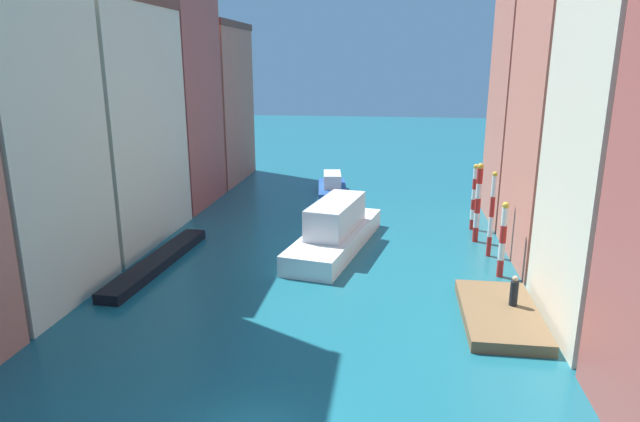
{
  "coord_description": "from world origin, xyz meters",
  "views": [
    {
      "loc": [
        3.83,
        -13.02,
        11.05
      ],
      "look_at": [
        -0.95,
        21.49,
        1.5
      ],
      "focal_mm": 30.74,
      "sensor_mm": 36.0,
      "label": 1
    }
  ],
  "objects_px": {
    "gondola_black": "(158,262)",
    "motorboat_0": "(332,188)",
    "person_on_dock": "(514,292)",
    "vaporetto_white": "(336,230)",
    "mooring_pole_0": "(503,239)",
    "mooring_pole_2": "(478,202)",
    "mooring_pole_1": "(492,214)",
    "waterfront_dock": "(500,314)",
    "mooring_pole_3": "(474,196)"
  },
  "relations": [
    {
      "from": "gondola_black",
      "to": "motorboat_0",
      "type": "xyz_separation_m",
      "value": [
        7.71,
        17.76,
        0.44
      ]
    },
    {
      "from": "person_on_dock",
      "to": "vaporetto_white",
      "type": "distance_m",
      "value": 12.03
    },
    {
      "from": "person_on_dock",
      "to": "mooring_pole_0",
      "type": "distance_m",
      "value": 4.82
    },
    {
      "from": "mooring_pole_2",
      "to": "vaporetto_white",
      "type": "xyz_separation_m",
      "value": [
        -8.63,
        -2.44,
        -1.45
      ]
    },
    {
      "from": "person_on_dock",
      "to": "mooring_pole_1",
      "type": "distance_m",
      "value": 8.03
    },
    {
      "from": "vaporetto_white",
      "to": "motorboat_0",
      "type": "relative_size",
      "value": 1.7
    },
    {
      "from": "waterfront_dock",
      "to": "gondola_black",
      "type": "distance_m",
      "value": 18.21
    },
    {
      "from": "mooring_pole_0",
      "to": "mooring_pole_3",
      "type": "relative_size",
      "value": 0.91
    },
    {
      "from": "mooring_pole_1",
      "to": "vaporetto_white",
      "type": "xyz_separation_m",
      "value": [
        -9.04,
        0.22,
        -1.44
      ]
    },
    {
      "from": "mooring_pole_3",
      "to": "motorboat_0",
      "type": "distance_m",
      "value": 13.42
    },
    {
      "from": "mooring_pole_0",
      "to": "mooring_pole_1",
      "type": "height_order",
      "value": "mooring_pole_1"
    },
    {
      "from": "mooring_pole_0",
      "to": "motorboat_0",
      "type": "distance_m",
      "value": 19.99
    },
    {
      "from": "mooring_pole_0",
      "to": "mooring_pole_2",
      "type": "distance_m",
      "value": 5.89
    },
    {
      "from": "gondola_black",
      "to": "motorboat_0",
      "type": "relative_size",
      "value": 1.57
    },
    {
      "from": "person_on_dock",
      "to": "mooring_pole_3",
      "type": "relative_size",
      "value": 0.31
    },
    {
      "from": "waterfront_dock",
      "to": "vaporetto_white",
      "type": "relative_size",
      "value": 0.56
    },
    {
      "from": "person_on_dock",
      "to": "waterfront_dock",
      "type": "bearing_deg",
      "value": -142.68
    },
    {
      "from": "waterfront_dock",
      "to": "person_on_dock",
      "type": "distance_m",
      "value": 1.19
    },
    {
      "from": "person_on_dock",
      "to": "gondola_black",
      "type": "bearing_deg",
      "value": 168.75
    },
    {
      "from": "mooring_pole_2",
      "to": "motorboat_0",
      "type": "distance_m",
      "value": 15.14
    },
    {
      "from": "person_on_dock",
      "to": "mooring_pole_2",
      "type": "xyz_separation_m",
      "value": [
        -0.24,
        10.57,
        1.43
      ]
    },
    {
      "from": "mooring_pole_1",
      "to": "mooring_pole_3",
      "type": "xyz_separation_m",
      "value": [
        -0.29,
        5.32,
        -0.27
      ]
    },
    {
      "from": "mooring_pole_0",
      "to": "mooring_pole_2",
      "type": "height_order",
      "value": "mooring_pole_2"
    },
    {
      "from": "mooring_pole_2",
      "to": "gondola_black",
      "type": "relative_size",
      "value": 0.48
    },
    {
      "from": "gondola_black",
      "to": "motorboat_0",
      "type": "bearing_deg",
      "value": 66.54
    },
    {
      "from": "mooring_pole_2",
      "to": "mooring_pole_3",
      "type": "height_order",
      "value": "mooring_pole_2"
    },
    {
      "from": "mooring_pole_3",
      "to": "gondola_black",
      "type": "bearing_deg",
      "value": -152.29
    },
    {
      "from": "mooring_pole_0",
      "to": "mooring_pole_3",
      "type": "height_order",
      "value": "mooring_pole_3"
    },
    {
      "from": "mooring_pole_2",
      "to": "gondola_black",
      "type": "xyz_separation_m",
      "value": [
        -18.11,
        -6.92,
        -2.31
      ]
    },
    {
      "from": "waterfront_dock",
      "to": "mooring_pole_2",
      "type": "xyz_separation_m",
      "value": [
        0.37,
        11.04,
        2.32
      ]
    },
    {
      "from": "waterfront_dock",
      "to": "gondola_black",
      "type": "relative_size",
      "value": 0.6
    },
    {
      "from": "mooring_pole_2",
      "to": "motorboat_0",
      "type": "bearing_deg",
      "value": 133.8
    },
    {
      "from": "waterfront_dock",
      "to": "mooring_pole_1",
      "type": "relative_size",
      "value": 1.26
    },
    {
      "from": "person_on_dock",
      "to": "vaporetto_white",
      "type": "xyz_separation_m",
      "value": [
        -8.87,
        8.13,
        -0.02
      ]
    },
    {
      "from": "person_on_dock",
      "to": "vaporetto_white",
      "type": "relative_size",
      "value": 0.12
    },
    {
      "from": "person_on_dock",
      "to": "motorboat_0",
      "type": "relative_size",
      "value": 0.21
    },
    {
      "from": "waterfront_dock",
      "to": "mooring_pole_1",
      "type": "bearing_deg",
      "value": 84.67
    },
    {
      "from": "mooring_pole_2",
      "to": "gondola_black",
      "type": "bearing_deg",
      "value": -159.09
    },
    {
      "from": "vaporetto_white",
      "to": "gondola_black",
      "type": "bearing_deg",
      "value": -154.72
    },
    {
      "from": "mooring_pole_3",
      "to": "vaporetto_white",
      "type": "xyz_separation_m",
      "value": [
        -8.75,
        -5.1,
        -1.17
      ]
    },
    {
      "from": "waterfront_dock",
      "to": "mooring_pole_3",
      "type": "relative_size",
      "value": 1.41
    },
    {
      "from": "waterfront_dock",
      "to": "gondola_black",
      "type": "xyz_separation_m",
      "value": [
        -17.74,
        4.12,
        0.02
      ]
    },
    {
      "from": "person_on_dock",
      "to": "mooring_pole_0",
      "type": "xyz_separation_m",
      "value": [
        0.26,
        4.71,
        0.95
      ]
    },
    {
      "from": "person_on_dock",
      "to": "motorboat_0",
      "type": "height_order",
      "value": "motorboat_0"
    },
    {
      "from": "mooring_pole_0",
      "to": "mooring_pole_3",
      "type": "xyz_separation_m",
      "value": [
        -0.39,
        8.51,
        0.2
      ]
    },
    {
      "from": "waterfront_dock",
      "to": "mooring_pole_0",
      "type": "relative_size",
      "value": 1.56
    },
    {
      "from": "mooring_pole_0",
      "to": "motorboat_0",
      "type": "xyz_separation_m",
      "value": [
        -10.91,
        16.7,
        -1.39
      ]
    },
    {
      "from": "mooring_pole_0",
      "to": "vaporetto_white",
      "type": "xyz_separation_m",
      "value": [
        -9.14,
        3.41,
        -0.97
      ]
    },
    {
      "from": "mooring_pole_1",
      "to": "mooring_pole_2",
      "type": "relative_size",
      "value": 1.0
    },
    {
      "from": "motorboat_0",
      "to": "mooring_pole_2",
      "type": "bearing_deg",
      "value": -46.2
    }
  ]
}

